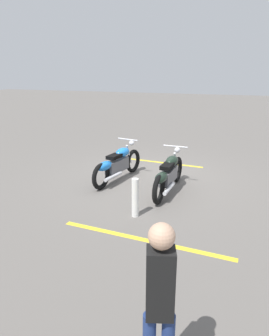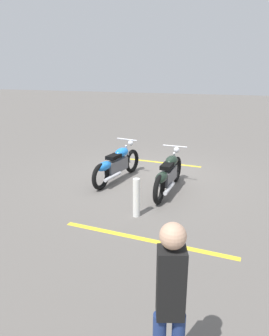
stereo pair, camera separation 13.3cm
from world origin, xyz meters
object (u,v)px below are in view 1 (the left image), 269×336
motorcycle_dark_foreground (168,174)px  bystander_near_row (160,303)px  bollard_post (135,198)px  motorcycle_bright_foreground (117,164)px

motorcycle_dark_foreground → bystander_near_row: bearing=-164.4°
bystander_near_row → bollard_post: (-3.35, -1.39, -0.55)m
bystander_near_row → bollard_post: bystander_near_row is taller
motorcycle_dark_foreground → bollard_post: (1.48, -0.33, -0.06)m
motorcycle_bright_foreground → motorcycle_dark_foreground: bearing=-93.2°
bollard_post → motorcycle_dark_foreground: bearing=167.6°
motorcycle_bright_foreground → bystander_near_row: bearing=-143.0°
bystander_near_row → motorcycle_bright_foreground: bearing=-171.3°
motorcycle_bright_foreground → bollard_post: motorcycle_bright_foreground is taller
bollard_post → bystander_near_row: bearing=22.5°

